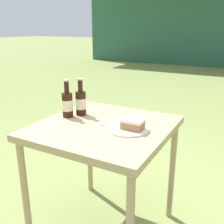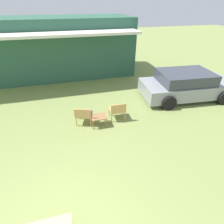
{
  "view_description": "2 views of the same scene",
  "coord_description": "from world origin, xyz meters",
  "px_view_note": "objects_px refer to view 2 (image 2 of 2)",
  "views": [
    {
      "loc": [
        0.73,
        -1.23,
        1.29
      ],
      "look_at": [
        0.0,
        0.1,
        0.8
      ],
      "focal_mm": 42.0,
      "sensor_mm": 36.0,
      "label": 1
    },
    {
      "loc": [
        0.65,
        -1.41,
        3.93
      ],
      "look_at": [
        1.86,
        3.18,
        0.9
      ],
      "focal_mm": 28.0,
      "sensor_mm": 36.0,
      "label": 2
    }
  ],
  "objects_px": {
    "garden_side_table": "(99,117)",
    "wicker_chair_plain": "(117,109)",
    "parked_car": "(186,85)",
    "wicker_chair_cushioned": "(84,114)"
  },
  "relations": [
    {
      "from": "wicker_chair_cushioned",
      "to": "wicker_chair_plain",
      "type": "height_order",
      "value": "same"
    },
    {
      "from": "garden_side_table",
      "to": "wicker_chair_plain",
      "type": "bearing_deg",
      "value": 14.94
    },
    {
      "from": "parked_car",
      "to": "wicker_chair_plain",
      "type": "relative_size",
      "value": 5.97
    },
    {
      "from": "wicker_chair_cushioned",
      "to": "parked_car",
      "type": "bearing_deg",
      "value": -151.91
    },
    {
      "from": "parked_car",
      "to": "wicker_chair_cushioned",
      "type": "bearing_deg",
      "value": -164.61
    },
    {
      "from": "parked_car",
      "to": "wicker_chair_cushioned",
      "type": "distance_m",
      "value": 5.0
    },
    {
      "from": "wicker_chair_cushioned",
      "to": "garden_side_table",
      "type": "xyz_separation_m",
      "value": [
        0.51,
        -0.23,
        -0.1
      ]
    },
    {
      "from": "parked_car",
      "to": "garden_side_table",
      "type": "distance_m",
      "value": 4.56
    },
    {
      "from": "parked_car",
      "to": "garden_side_table",
      "type": "relative_size",
      "value": 7.83
    },
    {
      "from": "garden_side_table",
      "to": "parked_car",
      "type": "bearing_deg",
      "value": 14.88
    }
  ]
}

